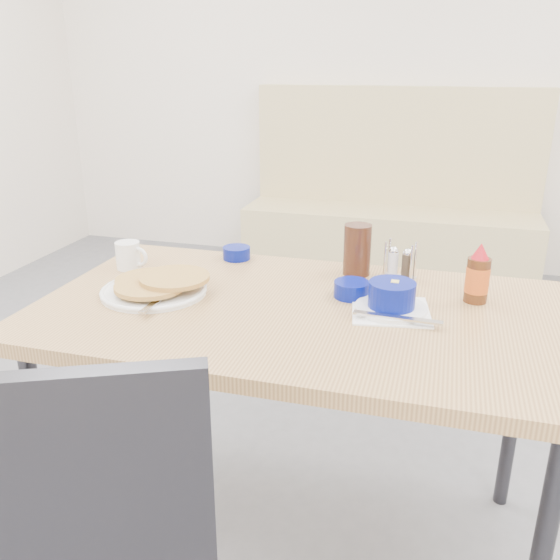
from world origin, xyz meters
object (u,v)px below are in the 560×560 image
(dining_table, at_px, (298,328))
(butter_bowl, at_px, (352,289))
(grits_setting, at_px, (392,299))
(pancake_plate, at_px, (156,286))
(condiment_caddy, at_px, (400,266))
(syrup_bottle, at_px, (478,277))
(creamer_bowl, at_px, (237,253))
(booth_bench, at_px, (390,222))
(coffee_mug, at_px, (129,255))
(amber_tumbler, at_px, (357,250))

(dining_table, height_order, butter_bowl, butter_bowl)
(dining_table, height_order, grits_setting, grits_setting)
(pancake_plate, relative_size, condiment_caddy, 2.80)
(pancake_plate, relative_size, syrup_bottle, 1.93)
(creamer_bowl, height_order, butter_bowl, butter_bowl)
(booth_bench, height_order, pancake_plate, booth_bench)
(pancake_plate, height_order, creamer_bowl, pancake_plate)
(dining_table, xyz_separation_m, coffee_mug, (-0.59, 0.16, 0.11))
(grits_setting, relative_size, butter_bowl, 2.52)
(grits_setting, bearing_deg, creamer_bowl, 150.46)
(grits_setting, distance_m, amber_tumbler, 0.30)
(booth_bench, bearing_deg, butter_bowl, -87.07)
(booth_bench, xyz_separation_m, condiment_caddy, (0.24, -2.24, 0.45))
(butter_bowl, bearing_deg, booth_bench, 92.93)
(creamer_bowl, bearing_deg, condiment_caddy, -4.42)
(dining_table, bearing_deg, coffee_mug, 165.13)
(dining_table, relative_size, syrup_bottle, 8.45)
(butter_bowl, relative_size, condiment_caddy, 0.86)
(booth_bench, relative_size, syrup_bottle, 11.47)
(creamer_bowl, bearing_deg, amber_tumbler, -5.37)
(booth_bench, relative_size, condiment_caddy, 16.64)
(grits_setting, relative_size, condiment_caddy, 2.18)
(grits_setting, bearing_deg, condiment_caddy, 90.73)
(coffee_mug, height_order, condiment_caddy, condiment_caddy)
(condiment_caddy, xyz_separation_m, syrup_bottle, (0.22, -0.13, 0.03))
(dining_table, bearing_deg, butter_bowl, 41.87)
(creamer_bowl, relative_size, butter_bowl, 0.92)
(grits_setting, distance_m, condiment_caddy, 0.26)
(grits_setting, distance_m, creamer_bowl, 0.62)
(butter_bowl, relative_size, amber_tumbler, 0.63)
(butter_bowl, bearing_deg, amber_tumbler, 95.07)
(creamer_bowl, xyz_separation_m, butter_bowl, (0.42, -0.23, 0.00))
(pancake_plate, distance_m, condiment_caddy, 0.72)
(grits_setting, bearing_deg, booth_bench, 95.50)
(booth_bench, distance_m, dining_table, 2.56)
(creamer_bowl, bearing_deg, booth_bench, 82.28)
(booth_bench, distance_m, amber_tumbler, 2.29)
(booth_bench, bearing_deg, pancake_plate, -99.17)
(dining_table, xyz_separation_m, butter_bowl, (0.12, 0.11, 0.08))
(coffee_mug, height_order, grits_setting, coffee_mug)
(booth_bench, xyz_separation_m, pancake_plate, (-0.41, -2.55, 0.43))
(grits_setting, height_order, creamer_bowl, grits_setting)
(creamer_bowl, distance_m, amber_tumbler, 0.41)
(booth_bench, bearing_deg, creamer_bowl, -97.72)
(amber_tumbler, bearing_deg, dining_table, -109.49)
(grits_setting, bearing_deg, butter_bowl, 147.00)
(pancake_plate, distance_m, coffee_mug, 0.25)
(dining_table, distance_m, pancake_plate, 0.42)
(coffee_mug, height_order, amber_tumbler, amber_tumbler)
(amber_tumbler, xyz_separation_m, syrup_bottle, (0.35, -0.13, -0.01))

